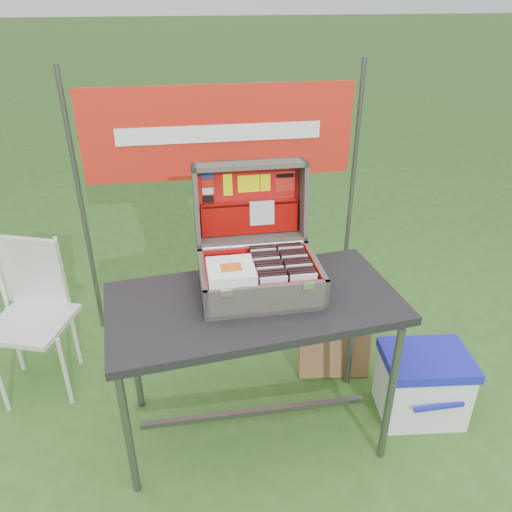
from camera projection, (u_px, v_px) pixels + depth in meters
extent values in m
plane|color=#335F20|center=(249.00, 435.00, 2.60)|extent=(80.00, 80.00, 0.00)
cube|color=#292A2B|center=(254.00, 303.00, 2.25)|extent=(1.37, 0.79, 0.04)
cylinder|color=#59595B|center=(127.00, 429.00, 2.13)|extent=(0.04, 0.04, 0.78)
cylinder|color=#59595B|center=(390.00, 397.00, 2.30)|extent=(0.04, 0.04, 0.78)
cylinder|color=#59595B|center=(134.00, 350.00, 2.60)|extent=(0.04, 0.04, 0.78)
cylinder|color=#59595B|center=(352.00, 328.00, 2.76)|extent=(0.04, 0.04, 0.78)
cube|color=#59595B|center=(254.00, 412.00, 2.58)|extent=(1.16, 0.03, 0.03)
cube|color=#524D41|center=(260.00, 290.00, 2.29)|extent=(0.54, 0.39, 0.02)
cube|color=#524D41|center=(267.00, 301.00, 2.11)|extent=(0.54, 0.02, 0.14)
cube|color=#524D41|center=(254.00, 259.00, 2.42)|extent=(0.54, 0.02, 0.14)
cube|color=#524D41|center=(203.00, 283.00, 2.23)|extent=(0.02, 0.39, 0.14)
cube|color=#524D41|center=(315.00, 274.00, 2.30)|extent=(0.02, 0.39, 0.14)
cube|color=red|center=(260.00, 287.00, 2.29)|extent=(0.50, 0.34, 0.01)
cube|color=silver|center=(226.00, 293.00, 2.04)|extent=(0.05, 0.01, 0.03)
cube|color=silver|center=(309.00, 286.00, 2.09)|extent=(0.05, 0.01, 0.03)
cylinder|color=silver|center=(253.00, 245.00, 2.40)|extent=(0.49, 0.02, 0.02)
cube|color=#524D41|center=(248.00, 199.00, 2.44)|extent=(0.54, 0.06, 0.39)
cube|color=#524D41|center=(250.00, 165.00, 2.32)|extent=(0.54, 0.15, 0.04)
cube|color=#524D41|center=(251.00, 238.00, 2.46)|extent=(0.54, 0.15, 0.04)
cube|color=#524D41|center=(196.00, 206.00, 2.35)|extent=(0.02, 0.18, 0.40)
cube|color=#524D41|center=(303.00, 199.00, 2.42)|extent=(0.02, 0.18, 0.40)
cube|color=red|center=(249.00, 200.00, 2.43)|extent=(0.49, 0.04, 0.34)
cube|color=red|center=(267.00, 297.00, 2.11)|extent=(0.50, 0.01, 0.12)
cube|color=red|center=(254.00, 259.00, 2.40)|extent=(0.50, 0.01, 0.12)
cube|color=red|center=(206.00, 281.00, 2.22)|extent=(0.01, 0.34, 0.12)
cube|color=red|center=(313.00, 272.00, 2.29)|extent=(0.01, 0.34, 0.12)
cube|color=#900804|center=(250.00, 218.00, 2.45)|extent=(0.48, 0.05, 0.16)
cube|color=#900804|center=(250.00, 204.00, 2.41)|extent=(0.47, 0.02, 0.02)
cube|color=silver|center=(262.00, 213.00, 2.43)|extent=(0.12, 0.02, 0.12)
cube|color=#1933B2|center=(207.00, 175.00, 2.35)|extent=(0.05, 0.01, 0.03)
cube|color=red|center=(207.00, 183.00, 2.36)|extent=(0.05, 0.01, 0.03)
cube|color=white|center=(208.00, 191.00, 2.38)|extent=(0.05, 0.01, 0.03)
cube|color=black|center=(208.00, 199.00, 2.39)|extent=(0.05, 0.01, 0.03)
cube|color=#EFF803|center=(228.00, 185.00, 2.38)|extent=(0.04, 0.01, 0.11)
cube|color=#EFF803|center=(249.00, 184.00, 2.40)|extent=(0.11, 0.01, 0.08)
cube|color=#EFF803|center=(265.00, 183.00, 2.41)|extent=(0.05, 0.01, 0.08)
cube|color=red|center=(285.00, 182.00, 2.42)|extent=(0.10, 0.01, 0.10)
cube|color=black|center=(285.00, 176.00, 2.41)|extent=(0.09, 0.01, 0.02)
cube|color=silver|center=(274.00, 291.00, 2.13)|extent=(0.12, 0.01, 0.14)
cube|color=black|center=(273.00, 288.00, 2.15)|extent=(0.12, 0.01, 0.14)
cube|color=black|center=(272.00, 285.00, 2.17)|extent=(0.12, 0.01, 0.14)
cube|color=black|center=(271.00, 283.00, 2.19)|extent=(0.12, 0.01, 0.14)
cube|color=silver|center=(270.00, 280.00, 2.20)|extent=(0.12, 0.01, 0.14)
cube|color=black|center=(269.00, 278.00, 2.22)|extent=(0.12, 0.01, 0.14)
cube|color=black|center=(268.00, 276.00, 2.24)|extent=(0.12, 0.01, 0.14)
cube|color=black|center=(267.00, 273.00, 2.26)|extent=(0.12, 0.01, 0.14)
cube|color=silver|center=(267.00, 271.00, 2.28)|extent=(0.12, 0.01, 0.14)
cube|color=black|center=(266.00, 269.00, 2.30)|extent=(0.12, 0.01, 0.14)
cube|color=black|center=(265.00, 266.00, 2.31)|extent=(0.12, 0.01, 0.14)
cube|color=black|center=(264.00, 264.00, 2.33)|extent=(0.12, 0.01, 0.14)
cube|color=silver|center=(263.00, 262.00, 2.35)|extent=(0.12, 0.01, 0.14)
cube|color=black|center=(263.00, 260.00, 2.37)|extent=(0.12, 0.01, 0.14)
cube|color=black|center=(262.00, 258.00, 2.39)|extent=(0.12, 0.01, 0.14)
cube|color=silver|center=(303.00, 288.00, 2.15)|extent=(0.12, 0.01, 0.14)
cube|color=black|center=(302.00, 285.00, 2.17)|extent=(0.12, 0.01, 0.14)
cube|color=black|center=(301.00, 283.00, 2.19)|extent=(0.12, 0.01, 0.14)
cube|color=black|center=(300.00, 280.00, 2.20)|extent=(0.12, 0.01, 0.14)
cube|color=silver|center=(299.00, 278.00, 2.22)|extent=(0.12, 0.01, 0.14)
cube|color=black|center=(297.00, 276.00, 2.24)|extent=(0.12, 0.01, 0.14)
cube|color=black|center=(296.00, 273.00, 2.26)|extent=(0.12, 0.01, 0.14)
cube|color=black|center=(295.00, 271.00, 2.28)|extent=(0.12, 0.01, 0.14)
cube|color=silver|center=(294.00, 269.00, 2.30)|extent=(0.12, 0.01, 0.14)
cube|color=black|center=(293.00, 266.00, 2.31)|extent=(0.12, 0.01, 0.14)
cube|color=black|center=(292.00, 264.00, 2.33)|extent=(0.12, 0.01, 0.14)
cube|color=black|center=(291.00, 262.00, 2.35)|extent=(0.12, 0.01, 0.14)
cube|color=silver|center=(290.00, 260.00, 2.37)|extent=(0.12, 0.01, 0.14)
cube|color=black|center=(289.00, 258.00, 2.39)|extent=(0.12, 0.01, 0.14)
cube|color=black|center=(288.00, 256.00, 2.41)|extent=(0.12, 0.01, 0.14)
cube|color=white|center=(231.00, 275.00, 2.15)|extent=(0.20, 0.20, 0.00)
cube|color=white|center=(231.00, 274.00, 2.14)|extent=(0.20, 0.20, 0.00)
cube|color=white|center=(231.00, 273.00, 2.14)|extent=(0.20, 0.20, 0.00)
cube|color=white|center=(231.00, 272.00, 2.14)|extent=(0.20, 0.20, 0.00)
cube|color=white|center=(231.00, 271.00, 2.14)|extent=(0.20, 0.20, 0.00)
cube|color=white|center=(231.00, 270.00, 2.13)|extent=(0.20, 0.20, 0.00)
cube|color=white|center=(231.00, 269.00, 2.13)|extent=(0.20, 0.20, 0.00)
cube|color=white|center=(231.00, 268.00, 2.13)|extent=(0.20, 0.20, 0.01)
cube|color=white|center=(231.00, 267.00, 2.13)|extent=(0.20, 0.20, 0.00)
cube|color=#D85919|center=(231.00, 267.00, 2.12)|extent=(0.09, 0.07, 0.00)
cube|color=white|center=(422.00, 388.00, 2.66)|extent=(0.45, 0.36, 0.34)
cube|color=#1B1FB7|center=(428.00, 360.00, 2.57)|extent=(0.48, 0.38, 0.05)
cube|color=#1B1FB7|center=(439.00, 407.00, 2.49)|extent=(0.26, 0.02, 0.02)
cube|color=silver|center=(31.00, 323.00, 2.71)|extent=(0.50, 0.50, 0.03)
cube|color=silver|center=(30.00, 271.00, 2.77)|extent=(0.38, 0.16, 0.42)
cylinder|color=silver|center=(65.00, 372.00, 2.70)|extent=(0.02, 0.02, 0.45)
cylinder|color=silver|center=(16.00, 340.00, 2.94)|extent=(0.02, 0.02, 0.45)
cylinder|color=silver|center=(75.00, 334.00, 2.99)|extent=(0.02, 0.02, 0.45)
cylinder|color=silver|center=(62.00, 270.00, 2.80)|extent=(0.02, 0.02, 0.42)
cube|color=#97613F|center=(334.00, 343.00, 2.92)|extent=(0.43, 0.18, 0.44)
cylinder|color=#59595B|center=(83.00, 212.00, 3.02)|extent=(0.03, 0.03, 1.70)
cylinder|color=#59595B|center=(351.00, 195.00, 3.26)|extent=(0.03, 0.03, 1.70)
cube|color=red|center=(220.00, 133.00, 2.92)|extent=(1.60, 0.02, 0.55)
cube|color=white|center=(220.00, 133.00, 2.91)|extent=(1.20, 0.00, 0.10)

